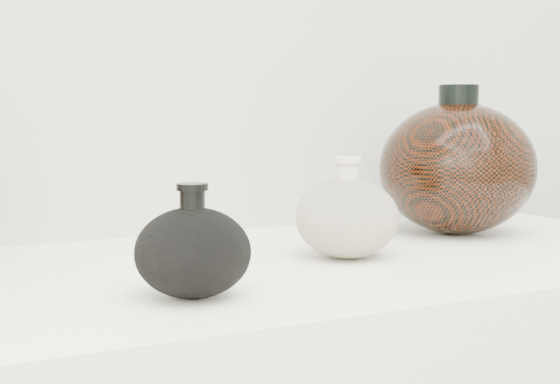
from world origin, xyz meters
name	(u,v)px	position (x,y,z in m)	size (l,w,h in m)	color
black_gourd_vase	(193,252)	(-0.12, 0.83, 0.94)	(0.13, 0.13, 0.11)	black
cream_gourd_vase	(347,217)	(0.11, 0.93, 0.95)	(0.15, 0.15, 0.12)	beige
right_round_pot	(457,168)	(0.35, 1.02, 1.00)	(0.28, 0.28, 0.21)	black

